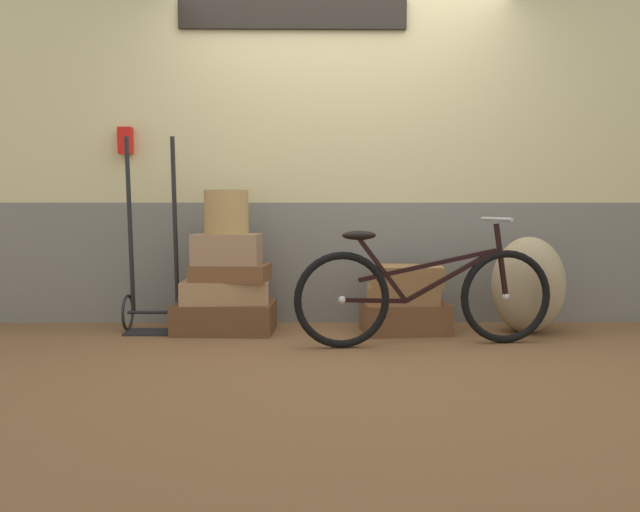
{
  "coord_description": "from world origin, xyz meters",
  "views": [
    {
      "loc": [
        -0.23,
        -4.11,
        0.88
      ],
      "look_at": [
        -0.18,
        0.28,
        0.56
      ],
      "focal_mm": 35.4,
      "sensor_mm": 36.0,
      "label": 1
    }
  ],
  "objects_px": {
    "suitcase_1": "(226,291)",
    "suitcase_4": "(405,318)",
    "suitcase_0": "(225,317)",
    "suitcase_5": "(403,294)",
    "suitcase_2": "(231,273)",
    "luggage_trolley": "(153,284)",
    "burlap_sack": "(528,285)",
    "suitcase_3": "(227,249)",
    "wicker_basket": "(226,212)",
    "bicycle": "(424,295)",
    "suitcase_6": "(406,276)"
  },
  "relations": [
    {
      "from": "suitcase_6",
      "to": "bicycle",
      "type": "relative_size",
      "value": 0.3
    },
    {
      "from": "suitcase_2",
      "to": "suitcase_1",
      "type": "bearing_deg",
      "value": 144.33
    },
    {
      "from": "suitcase_4",
      "to": "bicycle",
      "type": "distance_m",
      "value": 0.49
    },
    {
      "from": "wicker_basket",
      "to": "suitcase_5",
      "type": "bearing_deg",
      "value": 0.34
    },
    {
      "from": "suitcase_2",
      "to": "bicycle",
      "type": "xyz_separation_m",
      "value": [
        1.3,
        -0.44,
        -0.1
      ]
    },
    {
      "from": "suitcase_2",
      "to": "luggage_trolley",
      "type": "relative_size",
      "value": 0.38
    },
    {
      "from": "suitcase_6",
      "to": "burlap_sack",
      "type": "distance_m",
      "value": 0.87
    },
    {
      "from": "suitcase_2",
      "to": "burlap_sack",
      "type": "height_order",
      "value": "burlap_sack"
    },
    {
      "from": "suitcase_0",
      "to": "suitcase_4",
      "type": "relative_size",
      "value": 1.18
    },
    {
      "from": "suitcase_5",
      "to": "wicker_basket",
      "type": "bearing_deg",
      "value": -173.74
    },
    {
      "from": "suitcase_3",
      "to": "suitcase_6",
      "type": "xyz_separation_m",
      "value": [
        1.28,
        0.01,
        -0.19
      ]
    },
    {
      "from": "suitcase_3",
      "to": "bicycle",
      "type": "relative_size",
      "value": 0.27
    },
    {
      "from": "suitcase_3",
      "to": "bicycle",
      "type": "height_order",
      "value": "bicycle"
    },
    {
      "from": "suitcase_0",
      "to": "suitcase_4",
      "type": "height_order",
      "value": "same"
    },
    {
      "from": "suitcase_2",
      "to": "suitcase_6",
      "type": "xyz_separation_m",
      "value": [
        1.25,
        0.01,
        -0.03
      ]
    },
    {
      "from": "suitcase_0",
      "to": "suitcase_3",
      "type": "distance_m",
      "value": 0.49
    },
    {
      "from": "suitcase_1",
      "to": "suitcase_3",
      "type": "relative_size",
      "value": 1.32
    },
    {
      "from": "suitcase_0",
      "to": "suitcase_4",
      "type": "distance_m",
      "value": 1.29
    },
    {
      "from": "suitcase_2",
      "to": "luggage_trolley",
      "type": "bearing_deg",
      "value": 178.8
    },
    {
      "from": "suitcase_0",
      "to": "suitcase_5",
      "type": "bearing_deg",
      "value": 2.6
    },
    {
      "from": "suitcase_2",
      "to": "suitcase_4",
      "type": "height_order",
      "value": "suitcase_2"
    },
    {
      "from": "luggage_trolley",
      "to": "suitcase_3",
      "type": "bearing_deg",
      "value": -7.49
    },
    {
      "from": "suitcase_3",
      "to": "suitcase_2",
      "type": "bearing_deg",
      "value": -11.28
    },
    {
      "from": "suitcase_6",
      "to": "bicycle",
      "type": "distance_m",
      "value": 0.46
    },
    {
      "from": "suitcase_1",
      "to": "wicker_basket",
      "type": "height_order",
      "value": "wicker_basket"
    },
    {
      "from": "suitcase_0",
      "to": "suitcase_5",
      "type": "xyz_separation_m",
      "value": [
        1.28,
        -0.0,
        0.17
      ]
    },
    {
      "from": "suitcase_0",
      "to": "luggage_trolley",
      "type": "height_order",
      "value": "luggage_trolley"
    },
    {
      "from": "burlap_sack",
      "to": "suitcase_2",
      "type": "bearing_deg",
      "value": 179.31
    },
    {
      "from": "suitcase_1",
      "to": "suitcase_4",
      "type": "distance_m",
      "value": 1.3
    },
    {
      "from": "wicker_basket",
      "to": "suitcase_1",
      "type": "bearing_deg",
      "value": 130.03
    },
    {
      "from": "suitcase_6",
      "to": "wicker_basket",
      "type": "bearing_deg",
      "value": -175.58
    },
    {
      "from": "burlap_sack",
      "to": "suitcase_6",
      "type": "bearing_deg",
      "value": 177.5
    },
    {
      "from": "luggage_trolley",
      "to": "bicycle",
      "type": "bearing_deg",
      "value": -15.35
    },
    {
      "from": "suitcase_1",
      "to": "bicycle",
      "type": "distance_m",
      "value": 1.43
    },
    {
      "from": "luggage_trolley",
      "to": "bicycle",
      "type": "distance_m",
      "value": 1.95
    },
    {
      "from": "burlap_sack",
      "to": "luggage_trolley",
      "type": "bearing_deg",
      "value": 177.79
    },
    {
      "from": "suitcase_5",
      "to": "suitcase_3",
      "type": "bearing_deg",
      "value": -172.95
    },
    {
      "from": "luggage_trolley",
      "to": "burlap_sack",
      "type": "xyz_separation_m",
      "value": [
        2.69,
        -0.1,
        -0.0
      ]
    },
    {
      "from": "suitcase_0",
      "to": "suitcase_1",
      "type": "xyz_separation_m",
      "value": [
        0.01,
        0.0,
        0.19
      ]
    },
    {
      "from": "wicker_basket",
      "to": "burlap_sack",
      "type": "height_order",
      "value": "wicker_basket"
    },
    {
      "from": "suitcase_4",
      "to": "burlap_sack",
      "type": "height_order",
      "value": "burlap_sack"
    },
    {
      "from": "suitcase_3",
      "to": "wicker_basket",
      "type": "height_order",
      "value": "wicker_basket"
    },
    {
      "from": "suitcase_2",
      "to": "burlap_sack",
      "type": "distance_m",
      "value": 2.12
    },
    {
      "from": "bicycle",
      "to": "wicker_basket",
      "type": "bearing_deg",
      "value": 160.96
    },
    {
      "from": "suitcase_6",
      "to": "wicker_basket",
      "type": "distance_m",
      "value": 1.36
    },
    {
      "from": "suitcase_4",
      "to": "suitcase_5",
      "type": "bearing_deg",
      "value": 106.73
    },
    {
      "from": "suitcase_3",
      "to": "burlap_sack",
      "type": "distance_m",
      "value": 2.16
    },
    {
      "from": "suitcase_6",
      "to": "burlap_sack",
      "type": "xyz_separation_m",
      "value": [
        0.86,
        -0.04,
        -0.06
      ]
    },
    {
      "from": "suitcase_1",
      "to": "suitcase_4",
      "type": "xyz_separation_m",
      "value": [
        1.29,
        -0.04,
        -0.19
      ]
    },
    {
      "from": "suitcase_5",
      "to": "suitcase_6",
      "type": "bearing_deg",
      "value": -33.08
    }
  ]
}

